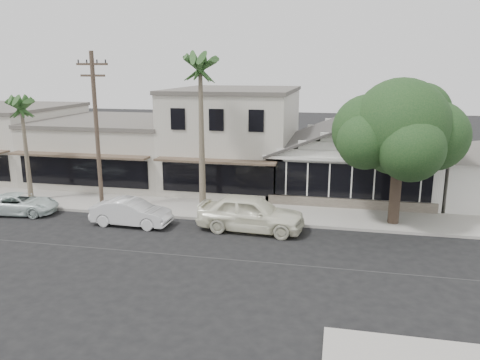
% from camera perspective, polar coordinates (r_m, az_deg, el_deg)
% --- Properties ---
extents(ground, '(140.00, 140.00, 0.00)m').
position_cam_1_polar(ground, '(20.54, -0.65, -9.73)').
color(ground, black).
rests_on(ground, ground).
extents(sidewalk_north, '(90.00, 3.50, 0.15)m').
position_cam_1_polar(sidewalk_north, '(29.07, -13.24, -2.89)').
color(sidewalk_north, '#9E9991').
rests_on(sidewalk_north, ground).
extents(corner_shop, '(10.40, 8.60, 5.10)m').
position_cam_1_polar(corner_shop, '(31.38, 13.39, 3.07)').
color(corner_shop, white).
rests_on(corner_shop, ground).
extents(row_building_near, '(8.00, 10.00, 6.50)m').
position_cam_1_polar(row_building_near, '(33.06, -0.62, 5.07)').
color(row_building_near, beige).
rests_on(row_building_near, ground).
extents(row_building_midnear, '(10.00, 10.00, 4.20)m').
position_cam_1_polar(row_building_midnear, '(36.27, -14.66, 3.54)').
color(row_building_midnear, '#B7B3A4').
rests_on(row_building_midnear, ground).
extents(utility_pole, '(1.80, 0.24, 9.00)m').
position_cam_1_polar(utility_pole, '(27.23, -17.07, 5.93)').
color(utility_pole, brown).
rests_on(utility_pole, ground).
extents(car_0, '(5.56, 2.49, 1.85)m').
position_cam_1_polar(car_0, '(23.82, 1.32, -4.03)').
color(car_0, white).
rests_on(car_0, ground).
extents(car_1, '(4.28, 1.62, 1.39)m').
position_cam_1_polar(car_1, '(25.33, -13.13, -3.86)').
color(car_1, silver).
rests_on(car_1, ground).
extents(car_2, '(4.45, 2.49, 1.18)m').
position_cam_1_polar(car_2, '(29.38, -25.25, -2.64)').
color(car_2, silver).
rests_on(car_2, ground).
extents(shade_tree, '(6.91, 6.25, 7.67)m').
position_cam_1_polar(shade_tree, '(25.24, 18.76, 5.84)').
color(shade_tree, '#46362A').
rests_on(shade_tree, ground).
extents(palm_east, '(3.50, 3.50, 9.35)m').
position_cam_1_polar(palm_east, '(26.05, -4.88, 13.35)').
color(palm_east, '#726651').
rests_on(palm_east, ground).
extents(palm_mid, '(2.83, 2.83, 6.84)m').
position_cam_1_polar(palm_mid, '(30.80, -25.11, 8.07)').
color(palm_mid, '#726651').
rests_on(palm_mid, ground).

